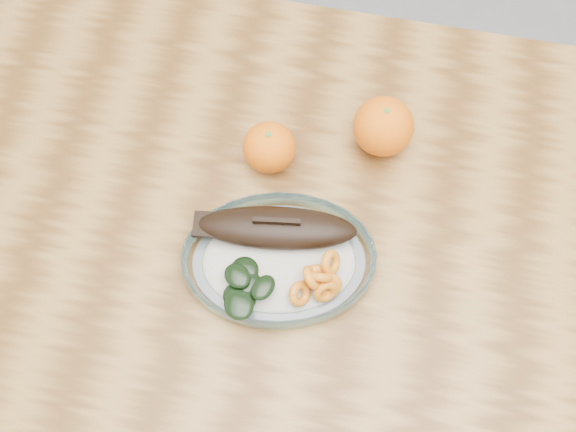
{
  "coord_description": "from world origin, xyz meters",
  "views": [
    {
      "loc": [
        -0.02,
        -0.33,
        1.63
      ],
      "look_at": [
        -0.1,
        0.04,
        0.77
      ],
      "focal_mm": 45.0,
      "sensor_mm": 36.0,
      "label": 1
    }
  ],
  "objects_px": {
    "orange_right": "(383,127)",
    "orange_left": "(269,147)",
    "dining_table": "(350,286)",
    "plated_meal": "(279,258)"
  },
  "relations": [
    {
      "from": "dining_table",
      "to": "orange_right",
      "type": "xyz_separation_m",
      "value": [
        0.0,
        0.18,
        0.14
      ]
    },
    {
      "from": "dining_table",
      "to": "orange_left",
      "type": "bearing_deg",
      "value": 138.09
    },
    {
      "from": "orange_left",
      "to": "orange_right",
      "type": "relative_size",
      "value": 0.86
    },
    {
      "from": "plated_meal",
      "to": "orange_left",
      "type": "xyz_separation_m",
      "value": [
        -0.04,
        0.15,
        0.02
      ]
    },
    {
      "from": "dining_table",
      "to": "orange_left",
      "type": "distance_m",
      "value": 0.23
    },
    {
      "from": "orange_right",
      "to": "dining_table",
      "type": "bearing_deg",
      "value": -91.55
    },
    {
      "from": "orange_right",
      "to": "plated_meal",
      "type": "bearing_deg",
      "value": -116.8
    },
    {
      "from": "dining_table",
      "to": "orange_left",
      "type": "relative_size",
      "value": 16.95
    },
    {
      "from": "orange_right",
      "to": "orange_left",
      "type": "bearing_deg",
      "value": -158.31
    },
    {
      "from": "dining_table",
      "to": "orange_left",
      "type": "xyz_separation_m",
      "value": [
        -0.14,
        0.13,
        0.13
      ]
    }
  ]
}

